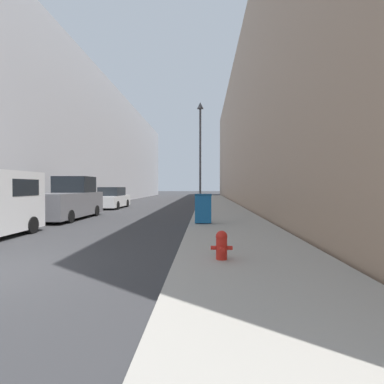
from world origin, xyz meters
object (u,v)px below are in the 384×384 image
lamppost (200,148)px  parked_sedan_near (112,199)px  fire_hydrant (222,244)px  trash_bin (203,208)px  pickup_truck (68,201)px

lamppost → parked_sedan_near: (-7.23, 6.66, -3.21)m
parked_sedan_near → fire_hydrant: bearing=-65.4°
lamppost → parked_sedan_near: bearing=137.4°
lamppost → parked_sedan_near: 10.34m
fire_hydrant → lamppost: 11.10m
trash_bin → pickup_truck: size_ratio=0.23×
fire_hydrant → parked_sedan_near: size_ratio=0.14×
trash_bin → pickup_truck: pickup_truck is taller
pickup_truck → parked_sedan_near: (-0.05, 7.90, -0.20)m
fire_hydrant → parked_sedan_near: bearing=114.6°
fire_hydrant → parked_sedan_near: parked_sedan_near is taller
fire_hydrant → pickup_truck: pickup_truck is taller
parked_sedan_near → lamppost: bearing=-42.6°
pickup_truck → lamppost: bearing=9.8°
lamppost → pickup_truck: (-7.18, -1.24, -3.01)m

